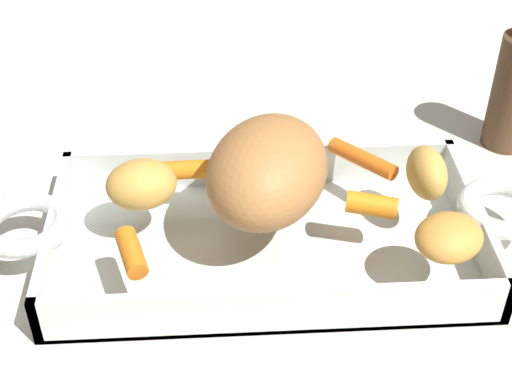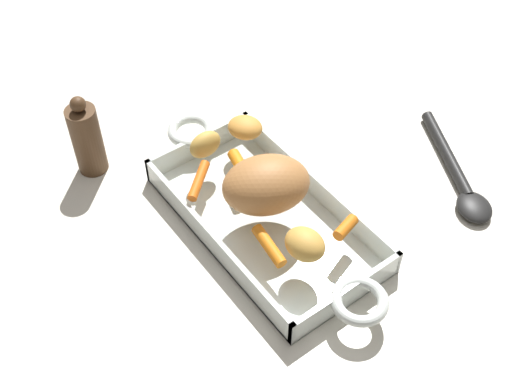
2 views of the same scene
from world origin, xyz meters
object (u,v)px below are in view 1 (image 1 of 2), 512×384
baby_carrot_northwest (372,205)px  baby_carrot_northeast (184,170)px  potato_near_roast (141,184)px  potato_golden_large (449,237)px  potato_corner (427,173)px  roasting_dish (267,237)px  pork_roast (266,173)px  baby_carrot_southwest (131,253)px  baby_carrot_center_left (362,159)px

baby_carrot_northwest → baby_carrot_northeast: 0.17m
potato_near_roast → potato_golden_large: bearing=-17.2°
potato_corner → roasting_dish: bearing=-174.0°
roasting_dish → potato_golden_large: 0.16m
roasting_dish → potato_near_roast: bearing=172.8°
roasting_dish → baby_carrot_northeast: baby_carrot_northeast is taller
pork_roast → potato_corner: bearing=6.7°
potato_near_roast → pork_roast: bearing=-8.4°
potato_corner → potato_golden_large: potato_corner is taller
pork_roast → baby_carrot_southwest: size_ratio=2.94×
baby_carrot_northwest → baby_carrot_center_left: (0.00, 0.07, -0.00)m
baby_carrot_center_left → potato_golden_large: (0.05, -0.12, 0.01)m
baby_carrot_northwest → baby_carrot_southwest: same height
baby_carrot_southwest → potato_near_roast: size_ratio=0.73×
roasting_dish → baby_carrot_center_left: (0.09, 0.06, 0.04)m
pork_roast → potato_near_roast: (-0.10, 0.02, -0.02)m
baby_carrot_northeast → baby_carrot_northwest: bearing=-20.8°
baby_carrot_center_left → potato_corner: bearing=-43.0°
potato_near_roast → baby_carrot_northwest: bearing=-7.3°
potato_corner → baby_carrot_northeast: bearing=170.8°
pork_roast → baby_carrot_center_left: pork_roast is taller
potato_near_roast → baby_carrot_southwest: bearing=-93.4°
pork_roast → baby_carrot_center_left: 0.11m
baby_carrot_northeast → potato_near_roast: (-0.03, -0.04, 0.01)m
potato_near_roast → potato_corner: bearing=0.3°
baby_carrot_center_left → potato_near_roast: bearing=-167.1°
potato_corner → potato_near_roast: 0.24m
baby_carrot_southwest → potato_near_roast: (0.00, 0.07, 0.01)m
roasting_dish → baby_carrot_northwest: baby_carrot_northwest is taller
roasting_dish → potato_golden_large: (0.14, -0.06, 0.05)m
potato_corner → baby_carrot_center_left: bearing=137.0°
baby_carrot_southwest → baby_carrot_northeast: (0.04, 0.11, -0.00)m
potato_corner → potato_near_roast: (-0.24, -0.00, -0.00)m
potato_corner → potato_near_roast: bearing=-179.7°
roasting_dish → potato_corner: 0.15m
pork_roast → baby_carrot_northwest: (0.09, -0.01, -0.03)m
baby_carrot_center_left → baby_carrot_northeast: size_ratio=1.05×
pork_roast → baby_carrot_southwest: (-0.11, -0.06, -0.03)m
baby_carrot_northeast → baby_carrot_center_left: bearing=3.4°
baby_carrot_center_left → potato_near_roast: (-0.20, -0.04, 0.01)m
potato_near_roast → baby_carrot_northeast: bearing=45.7°
baby_carrot_center_left → potato_golden_large: potato_golden_large is taller
baby_carrot_southwest → pork_roast: bearing=27.5°
roasting_dish → baby_carrot_southwest: baby_carrot_southwest is taller
roasting_dish → potato_golden_large: bearing=-24.3°
roasting_dish → pork_roast: 0.07m
baby_carrot_northeast → baby_carrot_southwest: bearing=-109.9°
roasting_dish → potato_corner: bearing=6.0°
potato_corner → potato_golden_large: size_ratio=0.96×
pork_roast → potato_golden_large: (0.14, -0.06, -0.02)m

